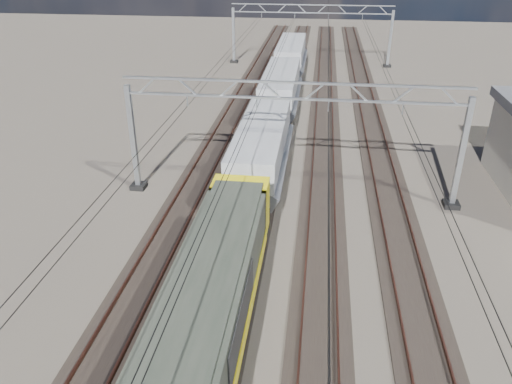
# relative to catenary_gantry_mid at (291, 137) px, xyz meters

# --- Properties ---
(ground) EXTENTS (160.00, 160.00, 0.00)m
(ground) POSITION_rel_catenary_gantry_mid_xyz_m (-0.00, -4.00, -3.91)
(ground) COLOR #2B2620
(ground) RESTS_ON ground
(track_outer_west) EXTENTS (2.60, 140.00, 0.30)m
(track_outer_west) POSITION_rel_catenary_gantry_mid_xyz_m (-6.00, -4.00, -3.83)
(track_outer_west) COLOR black
(track_outer_west) RESTS_ON ground
(track_loco) EXTENTS (2.60, 140.00, 0.30)m
(track_loco) POSITION_rel_catenary_gantry_mid_xyz_m (-2.00, -4.00, -3.83)
(track_loco) COLOR black
(track_loco) RESTS_ON ground
(track_inner_east) EXTENTS (2.60, 140.00, 0.30)m
(track_inner_east) POSITION_rel_catenary_gantry_mid_xyz_m (2.00, -4.00, -3.83)
(track_inner_east) COLOR black
(track_inner_east) RESTS_ON ground
(track_outer_east) EXTENTS (2.60, 140.00, 0.30)m
(track_outer_east) POSITION_rel_catenary_gantry_mid_xyz_m (6.00, -4.00, -3.83)
(track_outer_east) COLOR black
(track_outer_east) RESTS_ON ground
(catenary_gantry_mid) EXTENTS (19.90, 0.90, 7.11)m
(catenary_gantry_mid) POSITION_rel_catenary_gantry_mid_xyz_m (0.00, 0.00, 0.00)
(catenary_gantry_mid) COLOR #9AA1A8
(catenary_gantry_mid) RESTS_ON ground
(catenary_gantry_far) EXTENTS (19.90, 0.90, 7.11)m
(catenary_gantry_far) POSITION_rel_catenary_gantry_mid_xyz_m (0.00, 36.00, 0.00)
(catenary_gantry_far) COLOR #9AA1A8
(catenary_gantry_far) RESTS_ON ground
(overhead_wires) EXTENTS (12.03, 140.00, 0.53)m
(overhead_wires) POSITION_rel_catenary_gantry_mid_xyz_m (-0.00, 4.00, 1.84)
(overhead_wires) COLOR black
(overhead_wires) RESTS_ON ground
(locomotive) EXTENTS (2.76, 21.10, 3.62)m
(locomotive) POSITION_rel_catenary_gantry_mid_xyz_m (-2.00, -15.37, -1.58)
(locomotive) COLOR black
(locomotive) RESTS_ON ground
(hopper_wagon_lead) EXTENTS (3.38, 13.00, 3.25)m
(hopper_wagon_lead) POSITION_rel_catenary_gantry_mid_xyz_m (-2.00, 2.32, -1.67)
(hopper_wagon_lead) COLOR black
(hopper_wagon_lead) RESTS_ON ground
(hopper_wagon_mid) EXTENTS (3.38, 13.00, 3.25)m
(hopper_wagon_mid) POSITION_rel_catenary_gantry_mid_xyz_m (-2.00, 16.52, -1.67)
(hopper_wagon_mid) COLOR black
(hopper_wagon_mid) RESTS_ON ground
(hopper_wagon_third) EXTENTS (3.38, 13.00, 3.25)m
(hopper_wagon_third) POSITION_rel_catenary_gantry_mid_xyz_m (-2.00, 30.72, -1.67)
(hopper_wagon_third) COLOR black
(hopper_wagon_third) RESTS_ON ground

